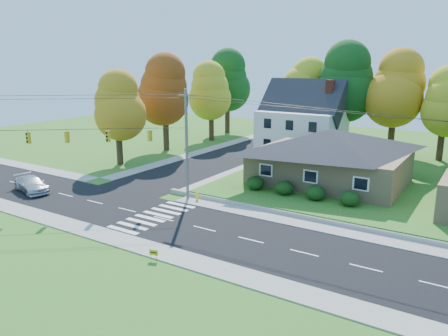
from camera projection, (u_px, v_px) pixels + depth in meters
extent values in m
plane|color=#3D7923|center=(164.00, 219.00, 34.92)|extent=(120.00, 120.00, 0.00)
cube|color=black|center=(164.00, 219.00, 34.92)|extent=(90.00, 8.00, 0.02)
cube|color=black|center=(241.00, 153.00, 60.41)|extent=(8.00, 44.00, 0.02)
cube|color=#9C9A90|center=(200.00, 202.00, 39.01)|extent=(90.00, 2.00, 0.08)
cube|color=#9C9A90|center=(118.00, 239.00, 30.81)|extent=(90.00, 2.00, 0.08)
cube|color=#3D7923|center=(391.00, 181.00, 45.29)|extent=(30.00, 30.00, 0.50)
cube|color=tan|center=(329.00, 167.00, 43.37)|extent=(14.00, 10.00, 3.20)
pyramid|color=#26262B|center=(331.00, 140.00, 42.73)|extent=(14.60, 10.60, 2.20)
cube|color=silver|center=(302.00, 132.00, 57.09)|extent=(10.00, 8.00, 5.60)
pyramid|color=#26262B|center=(303.00, 101.00, 56.15)|extent=(10.40, 8.40, 2.40)
cube|color=brown|center=(328.00, 119.00, 54.80)|extent=(0.90, 0.90, 9.60)
ellipsoid|color=#163A10|center=(255.00, 183.00, 41.12)|extent=(1.70, 1.70, 1.27)
ellipsoid|color=#163A10|center=(284.00, 188.00, 39.56)|extent=(1.70, 1.70, 1.27)
ellipsoid|color=#163A10|center=(316.00, 193.00, 37.99)|extent=(1.70, 1.70, 1.27)
ellipsoid|color=#163A10|center=(350.00, 198.00, 36.43)|extent=(1.70, 1.70, 1.27)
cylinder|color=#666059|center=(187.00, 146.00, 38.78)|extent=(0.26, 0.26, 10.00)
cube|color=#666059|center=(186.00, 96.00, 37.75)|extent=(1.60, 0.12, 0.12)
cube|color=gold|center=(28.00, 138.00, 37.15)|extent=(0.34, 0.26, 1.00)
cube|color=gold|center=(67.00, 137.00, 37.49)|extent=(0.26, 0.34, 1.00)
cube|color=gold|center=(108.00, 136.00, 37.84)|extent=(0.34, 0.26, 1.00)
cube|color=gold|center=(150.00, 136.00, 38.22)|extent=(0.26, 0.34, 1.00)
cylinder|color=black|center=(89.00, 129.00, 37.53)|extent=(13.02, 10.43, 0.04)
cylinder|color=#3F2A19|center=(305.00, 126.00, 63.08)|extent=(0.80, 0.80, 5.40)
sphere|color=gold|center=(306.00, 99.00, 62.16)|extent=(6.72, 6.72, 6.72)
sphere|color=gold|center=(307.00, 87.00, 61.76)|extent=(5.91, 5.91, 5.91)
sphere|color=gold|center=(307.00, 75.00, 61.37)|extent=(5.11, 5.11, 5.11)
cylinder|color=#3F2A19|center=(344.00, 127.00, 59.02)|extent=(0.86, 0.86, 6.30)
sphere|color=#174C17|center=(346.00, 93.00, 57.95)|extent=(7.84, 7.84, 7.84)
sphere|color=#174C17|center=(347.00, 78.00, 57.49)|extent=(6.90, 6.90, 6.90)
sphere|color=#174C17|center=(348.00, 63.00, 57.02)|extent=(5.96, 5.96, 5.96)
cylinder|color=#3F2A19|center=(392.00, 132.00, 56.77)|extent=(0.83, 0.83, 5.85)
sphere|color=#C2861B|center=(395.00, 99.00, 55.77)|extent=(7.28, 7.28, 7.28)
sphere|color=#C2861B|center=(396.00, 84.00, 55.34)|extent=(6.41, 6.41, 6.41)
sphere|color=#C2861B|center=(397.00, 70.00, 54.91)|extent=(5.53, 5.53, 5.53)
cylinder|color=#3F2A19|center=(441.00, 140.00, 52.92)|extent=(0.77, 0.77, 4.95)
sphere|color=gold|center=(445.00, 111.00, 52.08)|extent=(6.16, 6.16, 6.16)
sphere|color=gold|center=(446.00, 98.00, 51.72)|extent=(5.42, 5.42, 5.42)
sphere|color=gold|center=(448.00, 85.00, 51.35)|extent=(4.68, 4.68, 4.68)
cylinder|color=#3F2A19|center=(119.00, 144.00, 53.04)|extent=(0.77, 0.77, 4.95)
sphere|color=#C2861B|center=(118.00, 115.00, 52.20)|extent=(6.16, 6.16, 6.16)
sphere|color=#C2861B|center=(117.00, 102.00, 51.83)|extent=(5.42, 5.42, 5.42)
sphere|color=#C2861B|center=(116.00, 89.00, 51.47)|extent=(4.68, 4.68, 4.68)
cylinder|color=#3F2A19|center=(166.00, 130.00, 61.66)|extent=(0.83, 0.83, 5.85)
sphere|color=#924112|center=(165.00, 100.00, 60.66)|extent=(7.28, 7.28, 7.28)
sphere|color=#924112|center=(165.00, 86.00, 60.23)|extent=(6.41, 6.41, 6.41)
sphere|color=#924112|center=(164.00, 73.00, 59.80)|extent=(5.53, 5.53, 5.53)
cylinder|color=#3F2A19|center=(211.00, 124.00, 69.38)|extent=(0.80, 0.80, 5.40)
sphere|color=gold|center=(211.00, 99.00, 68.46)|extent=(6.72, 6.72, 6.72)
sphere|color=gold|center=(211.00, 88.00, 68.07)|extent=(5.91, 5.91, 5.91)
sphere|color=gold|center=(211.00, 77.00, 67.67)|extent=(5.11, 5.11, 5.11)
cylinder|color=#3F2A19|center=(227.00, 115.00, 76.88)|extent=(0.86, 0.86, 6.30)
sphere|color=#174C17|center=(227.00, 89.00, 75.81)|extent=(7.84, 7.84, 7.84)
sphere|color=#174C17|center=(227.00, 77.00, 75.34)|extent=(6.90, 6.90, 6.90)
sphere|color=#174C17|center=(227.00, 66.00, 74.88)|extent=(5.96, 5.96, 5.96)
imported|color=silver|center=(31.00, 184.00, 42.08)|extent=(5.35, 3.24, 1.45)
imported|color=silver|center=(267.00, 142.00, 64.30)|extent=(2.69, 5.07, 1.59)
cylinder|color=yellow|center=(197.00, 200.00, 39.42)|extent=(0.33, 0.33, 0.09)
cylinder|color=yellow|center=(197.00, 198.00, 39.36)|extent=(0.22, 0.22, 0.51)
sphere|color=yellow|center=(197.00, 194.00, 39.28)|extent=(0.24, 0.24, 0.24)
cylinder|color=yellow|center=(197.00, 197.00, 39.34)|extent=(0.43, 0.25, 0.11)
cylinder|color=black|center=(151.00, 256.00, 27.70)|extent=(0.02, 0.02, 0.48)
cylinder|color=black|center=(156.00, 257.00, 27.48)|extent=(0.02, 0.02, 0.48)
cube|color=yellow|center=(154.00, 252.00, 27.52)|extent=(0.56, 0.21, 0.39)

